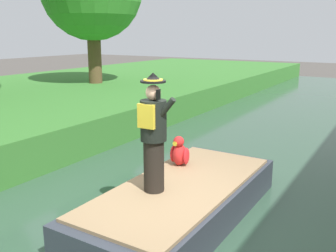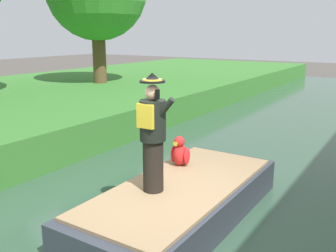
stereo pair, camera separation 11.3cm
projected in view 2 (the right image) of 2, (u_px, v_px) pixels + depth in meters
The scene contains 5 objects.
ground_plane at pixel (163, 237), 5.95m from camera, with size 80.00×80.00×0.00m, color #4C4742.
canal_water at pixel (163, 234), 5.94m from camera, with size 7.07×48.00×0.10m, color #33513D.
boat at pixel (181, 201), 6.29m from camera, with size 1.80×4.20×0.61m.
person_pirate at pixel (153, 134), 5.73m from camera, with size 0.61×0.42×1.85m.
parrot_plush at pixel (180, 153), 7.04m from camera, with size 0.36×0.34×0.57m.
Camera 2 is at (2.97, -4.46, 3.12)m, focal length 40.40 mm.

